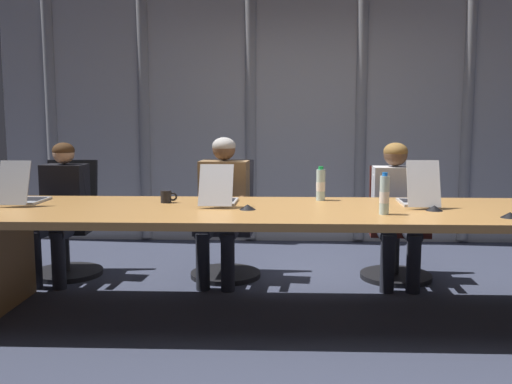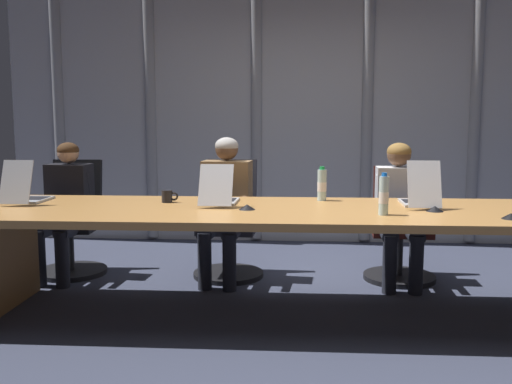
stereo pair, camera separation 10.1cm
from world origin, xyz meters
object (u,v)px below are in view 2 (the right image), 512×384
Objects in this scene: laptop_left_end at (27,194)px; conference_mic_middle at (511,216)px; laptop_center at (419,197)px; conference_mic_left_side at (247,207)px; office_chair_left_end at (73,231)px; water_bottle_primary at (384,196)px; laptop_left_mid at (220,196)px; person_left_mid at (225,200)px; office_chair_center at (400,237)px; office_chair_left_mid at (229,233)px; person_left_end at (65,202)px; conference_mic_right_side at (435,209)px; water_bottle_secondary at (322,185)px; coffee_mug_near at (168,196)px; person_center at (399,204)px.

conference_mic_middle is (3.21, -0.47, -0.04)m from laptop_left_end.
laptop_center is 1.20m from conference_mic_left_side.
office_chair_left_end is 3.71× the size of water_bottle_primary.
person_left_mid is (-0.05, 0.70, -0.12)m from laptop_left_mid.
conference_mic_middle is (0.40, -1.34, 0.41)m from office_chair_center.
water_bottle_primary is (1.11, -1.24, 0.50)m from office_chair_left_mid.
water_bottle_primary is (-0.30, -0.39, 0.06)m from laptop_center.
laptop_center is at bearing 80.89° from person_left_end.
office_chair_left_end is 2.83m from office_chair_center.
person_left_end is (0.01, -0.17, 0.28)m from office_chair_left_end.
person_left_end is 10.44× the size of conference_mic_right_side.
water_bottle_secondary is (-0.35, 0.61, -0.01)m from water_bottle_primary.
office_chair_left_mid is (-1.41, 0.85, -0.44)m from laptop_center.
conference_mic_right_side is at bearing -8.97° from coffee_mug_near.
person_center reaches higher than water_bottle_secondary.
office_chair_left_end is (-1.41, 0.86, -0.44)m from laptop_left_mid.
coffee_mug_near is (1.03, -0.80, 0.43)m from office_chair_left_end.
person_center is at bearing 84.83° from office_chair_left_end.
laptop_center reaches higher than conference_mic_right_side.
person_center reaches higher than person_left_end.
laptop_left_end is 2.77m from laptop_center.
person_center reaches higher than laptop_left_mid.
laptop_center reaches higher than office_chair_left_end.
office_chair_left_end is 1.41m from person_left_mid.
person_left_end is 4.33× the size of water_bottle_primary.
office_chair_left_mid is 1.45m from person_center.
conference_mic_right_side is (2.84, -0.92, 0.12)m from person_left_end.
coffee_mug_near is at bearing 163.07° from water_bottle_primary.
conference_mic_right_side is (0.71, -0.45, -0.10)m from water_bottle_secondary.
conference_mic_right_side is at bearing 23.90° from water_bottle_primary.
laptop_left_end is at bearing 175.57° from conference_mic_right_side.
laptop_left_end is 0.95× the size of laptop_center.
person_left_mid reaches higher than conference_mic_middle.
conference_mic_right_side is at bearing -32.39° from water_bottle_secondary.
laptop_left_end is at bearing 92.26° from laptop_left_mid.
office_chair_left_mid is 0.86× the size of person_left_end.
conference_mic_middle is at bearing -136.64° from laptop_center.
coffee_mug_near is (-0.34, -0.64, 0.11)m from person_left_mid.
water_bottle_primary reaches higher than conference_mic_middle.
laptop_left_end is at bearing -176.12° from coffee_mug_near.
conference_mic_left_side is at bearing 102.91° from laptop_center.
office_chair_left_mid is 2.32m from conference_mic_middle.
laptop_left_end is 0.97m from office_chair_left_end.
person_left_end is 9.55× the size of coffee_mug_near.
laptop_left_mid is 0.48× the size of office_chair_center.
office_chair_left_end is 8.18× the size of coffee_mug_near.
laptop_left_end is 2.50m from water_bottle_primary.
office_chair_left_mid is at bearing 179.81° from person_left_mid.
person_left_mid is (1.34, 0.71, -0.13)m from laptop_left_end.
laptop_left_mid is at bearing 171.03° from conference_mic_right_side.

